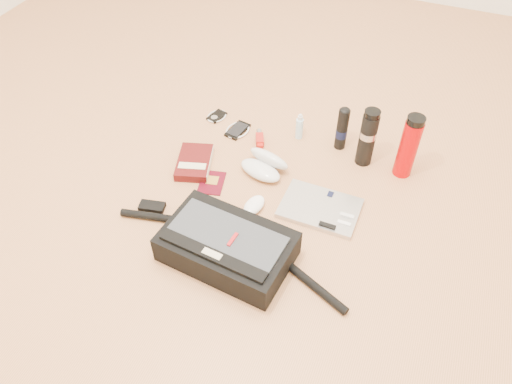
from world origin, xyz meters
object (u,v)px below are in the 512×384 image
at_px(messenger_bag, 227,246).
at_px(thermos_red, 409,147).
at_px(laptop, 320,208).
at_px(thermos_black, 368,137).
at_px(book, 195,162).

height_order(messenger_bag, thermos_red, thermos_red).
bearing_deg(messenger_bag, laptop, 60.05).
bearing_deg(thermos_black, book, -155.83).
relative_size(laptop, thermos_black, 1.13).
bearing_deg(thermos_red, book, -160.70).
height_order(laptop, thermos_black, thermos_black).
xyz_separation_m(book, thermos_black, (0.63, 0.28, 0.11)).
xyz_separation_m(messenger_bag, book, (-0.31, 0.37, -0.04)).
xyz_separation_m(messenger_bag, thermos_red, (0.48, 0.65, 0.08)).
bearing_deg(thermos_red, laptop, -127.46).
relative_size(book, thermos_red, 0.83).
xyz_separation_m(book, thermos_red, (0.79, 0.28, 0.12)).
xyz_separation_m(messenger_bag, laptop, (0.24, 0.33, -0.05)).
distance_m(book, thermos_red, 0.85).
bearing_deg(laptop, thermos_black, 76.07).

